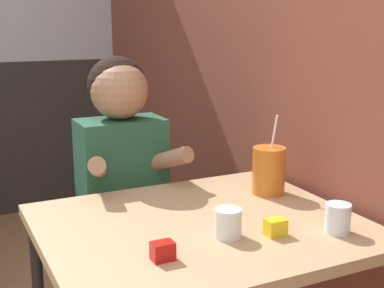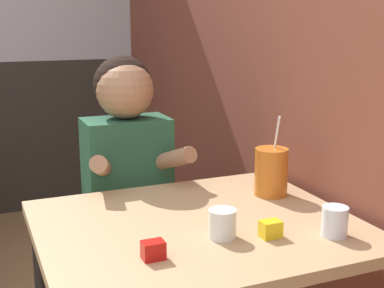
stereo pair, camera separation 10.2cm
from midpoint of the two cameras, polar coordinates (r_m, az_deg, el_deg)
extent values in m
cube|color=brown|center=(2.81, -0.16, 12.37)|extent=(0.06, 4.79, 2.70)
cube|color=tan|center=(1.70, -0.75, -8.95)|extent=(0.98, 0.84, 0.04)
cylinder|color=black|center=(2.36, 5.40, -12.62)|extent=(0.04, 0.04, 0.73)
cube|color=#235138|center=(2.20, -8.78, -4.19)|extent=(0.34, 0.20, 0.53)
sphere|color=black|center=(2.14, -9.38, 6.19)|extent=(0.23, 0.23, 0.23)
sphere|color=#9E7051|center=(2.12, -9.14, 5.65)|extent=(0.23, 0.23, 0.23)
cylinder|color=#9E7051|center=(2.00, -11.41, -2.56)|extent=(0.14, 0.27, 0.15)
cylinder|color=#9E7051|center=(2.08, -4.17, -1.71)|extent=(0.14, 0.27, 0.15)
cylinder|color=#C6661E|center=(1.95, 6.71, -2.84)|extent=(0.12, 0.12, 0.17)
cylinder|color=white|center=(1.93, 7.27, 1.11)|extent=(0.01, 0.04, 0.14)
cylinder|color=silver|center=(1.65, 13.57, -7.72)|extent=(0.08, 0.08, 0.09)
cylinder|color=silver|center=(1.57, 2.00, -8.44)|extent=(0.08, 0.08, 0.09)
cube|color=#B7140F|center=(1.44, -5.20, -11.33)|extent=(0.06, 0.04, 0.05)
cube|color=yellow|center=(1.60, 7.08, -8.82)|extent=(0.06, 0.04, 0.05)
camera|label=1|loc=(0.05, -91.62, -0.38)|focal=50.00mm
camera|label=2|loc=(0.05, 88.38, 0.38)|focal=50.00mm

